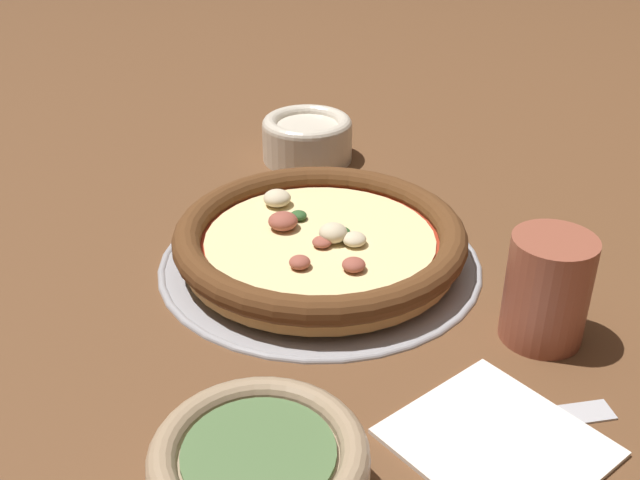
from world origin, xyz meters
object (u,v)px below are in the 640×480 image
pizza (320,239)px  bowl_near (307,137)px  drinking_cup (547,289)px  pizza_tray (320,259)px  napkin (498,440)px  bowl_far (260,476)px  fork (518,421)px

pizza → bowl_near: 0.27m
drinking_cup → pizza_tray: bearing=-39.5°
pizza → napkin: size_ratio=1.60×
bowl_near → bowl_far: bowl_far is taller
pizza → napkin: 0.29m
pizza_tray → bowl_near: 0.27m
pizza_tray → bowl_far: 0.32m
pizza_tray → drinking_cup: size_ratio=3.35×
napkin → bowl_far: bearing=13.4°
pizza_tray → bowl_far: bowl_far is taller
pizza_tray → drinking_cup: drinking_cup is taller
bowl_far → drinking_cup: bearing=-147.0°
pizza → bowl_near: bearing=-93.2°
pizza → fork: (-0.12, 0.25, -0.03)m
pizza → bowl_far: (0.08, 0.31, 0.01)m
bowl_near → drinking_cup: 0.45m
pizza_tray → pizza: pizza is taller
bowl_far → fork: bowl_far is taller
bowl_far → napkin: size_ratio=0.76×
bowl_far → drinking_cup: drinking_cup is taller
drinking_cup → napkin: 0.15m
napkin → pizza_tray: bearing=-69.9°
pizza → fork: bearing=116.0°
pizza → fork: size_ratio=1.68×
pizza → fork: pizza is taller
fork → bowl_near: bearing=97.8°
bowl_near → bowl_far: size_ratio=0.84×
pizza_tray → drinking_cup: 0.24m
bowl_far → fork: (-0.20, -0.06, -0.03)m
bowl_near → napkin: size_ratio=0.64×
bowl_near → drinking_cup: (-0.16, 0.42, 0.02)m
bowl_far → napkin: 0.18m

